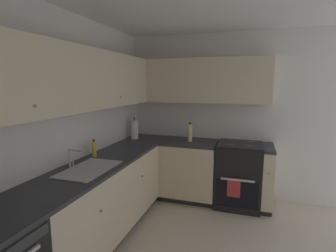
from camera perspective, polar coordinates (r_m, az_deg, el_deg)
The scene contains 14 objects.
wall_back at distance 2.71m, azimuth -25.98°, elevation -2.23°, with size 4.22×0.05×2.48m, color silver.
wall_right at distance 4.04m, azimuth 13.36°, elevation 1.98°, with size 0.05×3.17×2.48m, color silver.
lower_cabinets_back at distance 3.08m, azimuth -14.76°, elevation -16.06°, with size 2.09×0.62×0.86m.
countertop_back at distance 2.92m, azimuth -15.10°, elevation -8.20°, with size 3.29×0.60×0.04m, color #2D2D33.
lower_cabinets_right at distance 3.96m, azimuth 7.24°, elevation -10.00°, with size 0.62×1.57×0.86m.
countertop_right at distance 3.83m, azimuth 7.37°, elevation -3.76°, with size 0.60×1.57×0.03m.
oven_range at distance 3.91m, azimuth 15.27°, elevation -10.17°, with size 0.68×0.62×1.04m.
upper_cabinets_back at distance 2.74m, azimuth -20.26°, elevation 9.62°, with size 2.97×0.34×0.63m.
upper_cabinets_right at distance 3.89m, azimuth 6.27°, elevation 9.89°, with size 0.32×2.10×0.63m.
sink at distance 2.75m, azimuth -16.89°, elevation -9.89°, with size 0.66×0.40×0.10m.
faucet at distance 2.82m, azimuth -20.45°, elevation -6.24°, with size 0.07×0.16×0.19m.
soap_bottle at distance 3.15m, azimuth -15.95°, elevation -4.87°, with size 0.05×0.05×0.21m.
paper_towel_roll at distance 4.03m, azimuth -7.38°, elevation -0.79°, with size 0.11×0.11×0.34m.
oil_bottle at distance 3.83m, azimuth 4.85°, elevation -1.43°, with size 0.07×0.07×0.28m.
Camera 1 is at (-1.91, -0.30, 1.74)m, focal length 27.69 mm.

